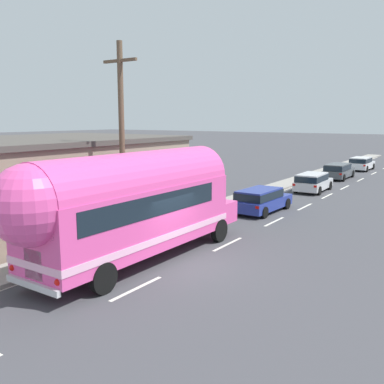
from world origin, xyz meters
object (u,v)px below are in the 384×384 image
at_px(painted_bus, 129,203).
at_px(car_fourth, 361,163).
at_px(utility_pole, 122,140).
at_px(car_third, 338,170).
at_px(car_second, 313,181).
at_px(car_lead, 261,199).

distance_m(painted_bus, car_fourth, 35.74).
distance_m(utility_pole, car_third, 25.71).
bearing_deg(utility_pole, painted_bus, -43.65).
height_order(car_third, car_fourth, same).
bearing_deg(car_second, car_lead, -90.82).
bearing_deg(car_third, car_lead, -89.12).
xyz_separation_m(painted_bus, car_fourth, (0.04, 35.71, -1.52)).
bearing_deg(car_fourth, car_third, -91.10).
height_order(car_lead, car_second, same).
relative_size(car_second, car_fourth, 1.00).
distance_m(utility_pole, car_second, 17.85).
xyz_separation_m(utility_pole, car_lead, (2.61, 8.61, -3.64)).
bearing_deg(car_lead, car_third, 90.88).
relative_size(utility_pole, car_third, 1.82).
bearing_deg(painted_bus, car_lead, 89.27).
bearing_deg(car_fourth, utility_pole, -94.29).
height_order(utility_pole, painted_bus, utility_pole).
relative_size(car_lead, car_second, 1.04).
relative_size(utility_pole, car_fourth, 1.95).
xyz_separation_m(car_second, car_third, (-0.38, 8.08, -0.00)).
relative_size(utility_pole, painted_bus, 0.74).
bearing_deg(car_fourth, car_second, -89.20).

